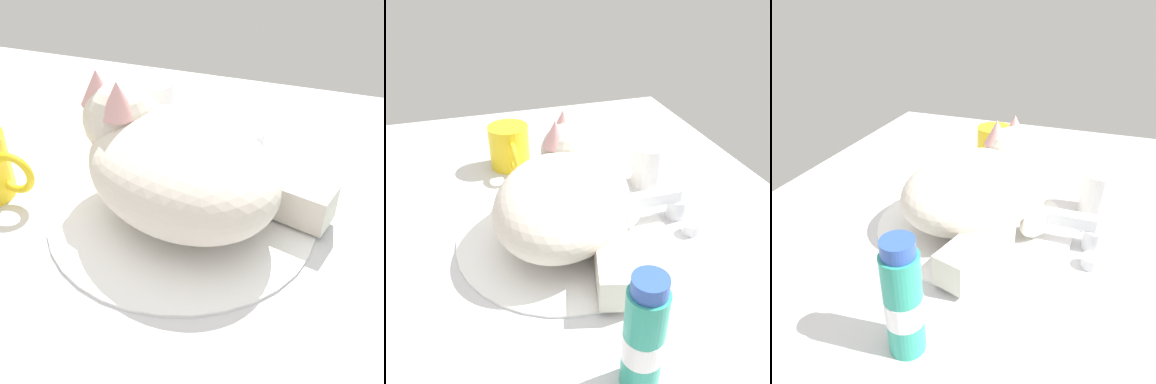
{
  "view_description": "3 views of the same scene",
  "coord_description": "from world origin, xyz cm",
  "views": [
    {
      "loc": [
        16.35,
        -46.01,
        39.73
      ],
      "look_at": [
        1.5,
        -0.65,
        4.19
      ],
      "focal_mm": 47.49,
      "sensor_mm": 36.0,
      "label": 1
    },
    {
      "loc": [
        50.13,
        -13.24,
        40.54
      ],
      "look_at": [
        -1.62,
        2.82,
        6.69
      ],
      "focal_mm": 39.35,
      "sensor_mm": 36.0,
      "label": 2
    },
    {
      "loc": [
        50.56,
        16.58,
        35.42
      ],
      "look_at": [
        0.25,
        -1.79,
        5.96
      ],
      "focal_mm": 34.76,
      "sensor_mm": 36.0,
      "label": 3
    }
  ],
  "objects": [
    {
      "name": "sink_basin",
      "position": [
        0.0,
        0.0,
        0.42
      ],
      "size": [
        32.63,
        32.63,
        0.83
      ],
      "primitive_type": "cylinder",
      "color": "white",
      "rests_on": "ground_plane"
    },
    {
      "name": "toothpaste_bottle",
      "position": [
        26.08,
        0.93,
        6.84
      ],
      "size": [
        4.25,
        4.25,
        14.64
      ],
      "color": "teal",
      "rests_on": "ground_plane"
    },
    {
      "name": "faucet",
      "position": [
        0.0,
        17.65,
        2.41
      ],
      "size": [
        12.57,
        11.67,
        5.31
      ],
      "color": "silver",
      "rests_on": "ground_plane"
    },
    {
      "name": "cat",
      "position": [
        -1.0,
        0.83,
        7.02
      ],
      "size": [
        34.04,
        29.98,
        15.22
      ],
      "color": "beige",
      "rests_on": "sink_basin"
    },
    {
      "name": "ground_plane",
      "position": [
        0.0,
        0.0,
        -1.5
      ],
      "size": [
        110.0,
        82.5,
        3.0
      ],
      "primitive_type": "cube",
      "color": "silver"
    },
    {
      "name": "coffee_mug",
      "position": [
        -25.41,
        -3.93,
        4.24
      ],
      "size": [
        11.96,
        7.88,
        8.49
      ],
      "color": "yellow",
      "rests_on": "ground_plane"
    },
    {
      "name": "rinse_cup",
      "position": [
        -11.0,
        19.21,
        3.86
      ],
      "size": [
        6.02,
        6.02,
        7.72
      ],
      "color": "white",
      "rests_on": "ground_plane"
    }
  ]
}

